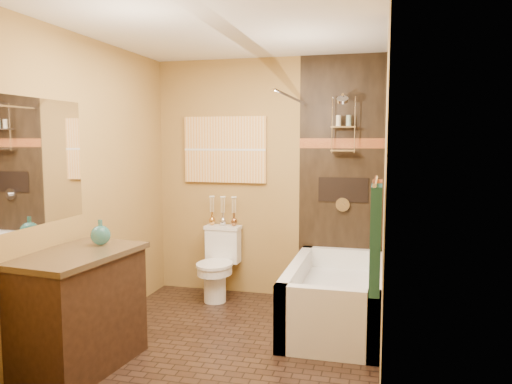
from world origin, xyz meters
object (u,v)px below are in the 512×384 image
(vanity, at_px, (77,310))
(bathtub, at_px, (335,301))
(sunset_painting, at_px, (225,150))
(toilet, at_px, (218,263))

(vanity, bearing_deg, bathtub, 43.54)
(sunset_painting, relative_size, vanity, 0.87)
(toilet, distance_m, vanity, 1.84)
(bathtub, distance_m, toilet, 1.35)
(sunset_painting, relative_size, bathtub, 0.60)
(toilet, bearing_deg, sunset_painting, 91.60)
(bathtub, relative_size, vanity, 1.45)
(toilet, relative_size, vanity, 0.72)
(bathtub, relative_size, toilet, 2.02)
(sunset_painting, bearing_deg, vanity, -103.08)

